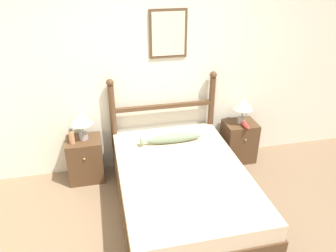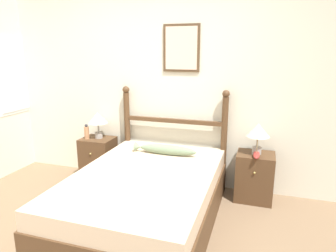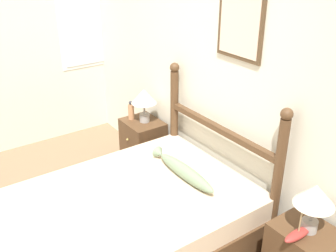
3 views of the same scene
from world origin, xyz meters
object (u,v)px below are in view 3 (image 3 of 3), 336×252
at_px(table_lamp_right, 315,198).
at_px(bottle, 131,111).
at_px(table_lamp_left, 144,98).
at_px(fish_pillow, 183,171).
at_px(nightstand_left, 143,145).
at_px(model_boat, 298,234).
at_px(bed, 121,229).

relative_size(table_lamp_right, bottle, 1.73).
xyz_separation_m(table_lamp_left, fish_pillow, (1.03, -0.28, -0.23)).
height_order(nightstand_left, bottle, bottle).
height_order(model_boat, fish_pillow, model_boat).
bearing_deg(model_boat, nightstand_left, 176.87).
relative_size(bed, bottle, 9.80).
height_order(bed, fish_pillow, fish_pillow).
height_order(bed, bottle, bottle).
bearing_deg(bed, fish_pillow, 88.29).
xyz_separation_m(bed, table_lamp_left, (-1.02, 0.85, 0.56)).
relative_size(table_lamp_left, fish_pillow, 0.47).
height_order(table_lamp_left, model_boat, table_lamp_left).
distance_m(table_lamp_left, bottle, 0.23).
relative_size(bed, model_boat, 8.19).
distance_m(model_boat, fish_pillow, 1.03).
bearing_deg(bottle, table_lamp_right, 1.65).
height_order(nightstand_left, fish_pillow, fish_pillow).
bearing_deg(bed, nightstand_left, 140.96).
xyz_separation_m(bed, bottle, (-1.15, 0.77, 0.39)).
relative_size(table_lamp_left, table_lamp_right, 1.00).
height_order(table_lamp_left, fish_pillow, table_lamp_left).
distance_m(nightstand_left, bottle, 0.40).
bearing_deg(bottle, fish_pillow, -9.56).
bearing_deg(table_lamp_right, fish_pillow, -165.68).
distance_m(bottle, model_boat, 2.19).
bearing_deg(fish_pillow, table_lamp_left, 164.93).
xyz_separation_m(nightstand_left, table_lamp_left, (0.01, 0.02, 0.54)).
xyz_separation_m(nightstand_left, table_lamp_right, (2.07, -0.00, 0.54)).
bearing_deg(table_lamp_right, bottle, -178.35).
distance_m(bed, nightstand_left, 1.33).
relative_size(nightstand_left, table_lamp_right, 1.60).
bearing_deg(bed, table_lamp_left, 139.96).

